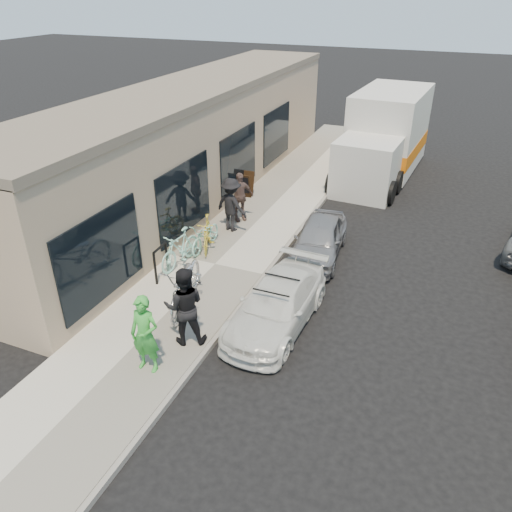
% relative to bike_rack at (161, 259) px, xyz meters
% --- Properties ---
extents(ground, '(120.00, 120.00, 0.00)m').
position_rel_bike_rack_xyz_m(ground, '(2.99, -1.72, -0.75)').
color(ground, black).
rests_on(ground, ground).
extents(sidewalk, '(3.00, 34.00, 0.15)m').
position_rel_bike_rack_xyz_m(sidewalk, '(0.99, 1.28, -0.67)').
color(sidewalk, '#B4B0A2').
rests_on(sidewalk, ground).
extents(curb, '(0.12, 34.00, 0.13)m').
position_rel_bike_rack_xyz_m(curb, '(2.54, 1.28, -0.68)').
color(curb, gray).
rests_on(curb, ground).
extents(storefront, '(3.60, 20.00, 4.22)m').
position_rel_bike_rack_xyz_m(storefront, '(-2.26, 6.27, 1.38)').
color(storefront, tan).
rests_on(storefront, ground).
extents(bike_rack, '(0.09, 0.71, 0.99)m').
position_rel_bike_rack_xyz_m(bike_rack, '(0.00, 0.00, 0.00)').
color(bike_rack, black).
rests_on(bike_rack, sidewalk).
extents(sandwich_board, '(0.58, 0.59, 0.93)m').
position_rel_bike_rack_xyz_m(sandwich_board, '(-0.32, 6.42, -0.12)').
color(sandwich_board, black).
rests_on(sandwich_board, sidewalk).
extents(sedan_white, '(1.74, 3.97, 1.18)m').
position_rel_bike_rack_xyz_m(sedan_white, '(3.61, -0.56, -0.18)').
color(sedan_white, silver).
rests_on(sedan_white, ground).
extents(sedan_silver, '(1.71, 3.56, 1.17)m').
position_rel_bike_rack_xyz_m(sedan_silver, '(3.57, 3.18, -0.16)').
color(sedan_silver, gray).
rests_on(sedan_silver, ground).
extents(moving_truck, '(3.03, 7.13, 3.43)m').
position_rel_bike_rack_xyz_m(moving_truck, '(3.95, 11.55, 0.77)').
color(moving_truck, beige).
rests_on(moving_truck, ground).
extents(tandem_bike, '(1.43, 2.59, 1.29)m').
position_rel_bike_rack_xyz_m(tandem_bike, '(1.29, -0.89, 0.05)').
color(tandem_bike, '#B6B6B9').
rests_on(tandem_bike, sidewalk).
extents(woman_rider, '(0.66, 0.45, 1.79)m').
position_rel_bike_rack_xyz_m(woman_rider, '(1.71, -3.28, 0.29)').
color(woman_rider, green).
rests_on(woman_rider, sidewalk).
extents(man_standing, '(1.14, 1.05, 1.90)m').
position_rel_bike_rack_xyz_m(man_standing, '(2.00, -2.15, 0.35)').
color(man_standing, black).
rests_on(man_standing, sidewalk).
extents(cruiser_bike_a, '(0.66, 1.83, 1.08)m').
position_rel_bike_rack_xyz_m(cruiser_bike_a, '(0.09, 0.86, -0.06)').
color(cruiser_bike_a, '#99E4D2').
rests_on(cruiser_bike_a, sidewalk).
extents(cruiser_bike_b, '(0.60, 1.68, 0.88)m').
position_rel_bike_rack_xyz_m(cruiser_bike_b, '(0.29, 2.06, -0.16)').
color(cruiser_bike_b, '#99E4D2').
rests_on(cruiser_bike_b, sidewalk).
extents(cruiser_bike_c, '(1.08, 1.73, 1.01)m').
position_rel_bike_rack_xyz_m(cruiser_bike_c, '(0.33, 2.08, -0.09)').
color(cruiser_bike_c, gold).
rests_on(cruiser_bike_c, sidewalk).
extents(bystander_a, '(1.28, 0.94, 1.78)m').
position_rel_bike_rack_xyz_m(bystander_a, '(0.47, 3.56, 0.29)').
color(bystander_a, black).
rests_on(bystander_a, sidewalk).
extents(bystander_b, '(1.00, 0.99, 1.70)m').
position_rel_bike_rack_xyz_m(bystander_b, '(0.38, 4.39, 0.25)').
color(bystander_b, brown).
rests_on(bystander_b, sidewalk).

